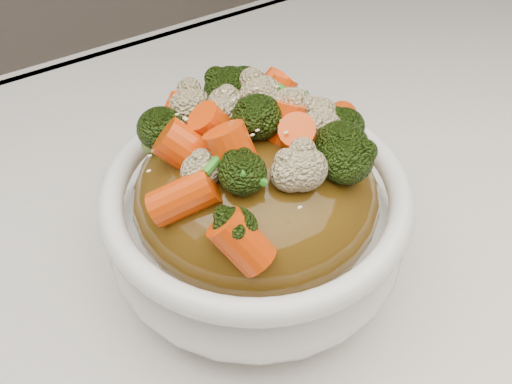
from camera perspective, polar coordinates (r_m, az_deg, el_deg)
tablecloth at (r=0.49m, az=-3.40°, el=-12.01°), size 1.20×0.80×0.04m
bowl at (r=0.47m, az=-0.00°, el=-3.01°), size 0.25×0.25×0.09m
sauce_base at (r=0.45m, az=-0.00°, el=-0.29°), size 0.20×0.20×0.10m
carrots at (r=0.40m, az=-0.00°, el=6.41°), size 0.20×0.20×0.05m
broccoli at (r=0.40m, az=-0.00°, el=6.29°), size 0.20×0.20×0.05m
cauliflower at (r=0.40m, az=-0.00°, el=6.06°), size 0.20×0.20×0.04m
scallions at (r=0.40m, az=-0.00°, el=6.53°), size 0.15×0.15×0.02m
sesame_seeds at (r=0.40m, az=-0.00°, el=6.53°), size 0.18×0.18×0.01m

